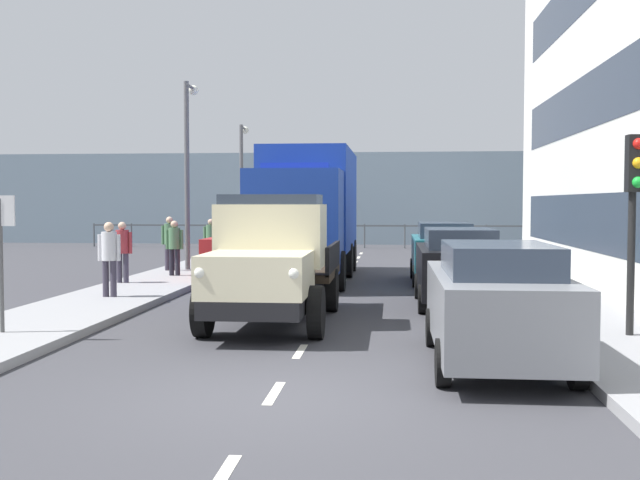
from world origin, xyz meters
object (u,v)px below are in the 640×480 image
Objects in this scene: truck_vintage_cream at (271,262)px; lorry_cargo_blue at (307,210)px; car_black_kerbside_1 at (458,266)px; pedestrian_by_lamp at (109,253)px; pedestrian_in_dark_coat at (211,238)px; car_red_oppositeside_0 at (247,250)px; street_sign at (1,239)px; lamp_post_far at (242,175)px; car_teal_kerbside_2 at (444,252)px; lamp_post_promenade at (188,157)px; pedestrian_couple_b at (174,243)px; pedestrian_near_railing at (170,239)px; car_grey_kerbside_near at (496,302)px; pedestrian_with_bag at (122,247)px; traffic_light_near at (635,191)px.

lorry_cargo_blue is at bearing -88.14° from truck_vintage_cream.
pedestrian_by_lamp is at bearing 1.86° from car_black_kerbside_1.
car_red_oppositeside_0 is at bearing 119.17° from pedestrian_in_dark_coat.
street_sign is (4.16, 1.99, 0.50)m from truck_vintage_cream.
lamp_post_far is (4.36, -19.04, 2.33)m from truck_vintage_cream.
lamp_post_promenade is (7.96, -2.14, 2.85)m from car_teal_kerbside_2.
pedestrian_couple_b is 0.95× the size of pedestrian_near_railing.
car_red_oppositeside_0 is (2.02, -8.10, -0.28)m from truck_vintage_cream.
car_grey_kerbside_near is at bearing 123.98° from pedestrian_near_railing.
lamp_post_far is at bearing -63.43° from car_black_kerbside_1.
car_red_oppositeside_0 is 3.97m from pedestrian_in_dark_coat.
lorry_cargo_blue is 5.46m from pedestrian_with_bag.
pedestrian_near_railing reaches higher than pedestrian_couple_b.
truck_vintage_cream reaches higher than pedestrian_by_lamp.
street_sign is at bearing 89.70° from pedestrian_couple_b.
truck_vintage_cream is 8.77m from pedestrian_couple_b.
car_red_oppositeside_0 is 2.59× the size of pedestrian_near_railing.
lorry_cargo_blue is 4.68m from pedestrian_near_railing.
lamp_post_promenade reaches higher than car_grey_kerbside_near.
pedestrian_by_lamp is 4.76m from street_sign.
pedestrian_by_lamp is at bearing 90.73° from lamp_post_far.
car_black_kerbside_1 is 9.01m from pedestrian_with_bag.
pedestrian_by_lamp reaches higher than pedestrian_couple_b.
truck_vintage_cream is 3.59× the size of pedestrian_in_dark_coat.
lorry_cargo_blue is at bearing -171.23° from car_red_oppositeside_0.
car_red_oppositeside_0 is 12.54m from traffic_light_near.
car_black_kerbside_1 is 0.72× the size of lamp_post_far.
lamp_post_far is at bearing -86.92° from pedestrian_in_dark_coat.
pedestrian_in_dark_coat is (3.95, -11.56, -0.11)m from truck_vintage_cream.
lamp_post_promenade is at bearing -21.91° from lorry_cargo_blue.
car_black_kerbside_1 is at bearing 162.63° from pedestrian_with_bag.
truck_vintage_cream is 19.67m from lamp_post_far.
car_black_kerbside_1 is at bearing 138.09° from car_red_oppositeside_0.
pedestrian_by_lamp is at bearing 95.09° from pedestrian_near_railing.
truck_vintage_cream reaches higher than street_sign.
pedestrian_in_dark_coat is at bearing -99.31° from pedestrian_with_bag.
lamp_post_promenade is (0.14, -7.25, 2.60)m from pedestrian_by_lamp.
car_red_oppositeside_0 is 1.95× the size of street_sign.
lorry_cargo_blue is 4.85× the size of pedestrian_near_railing.
pedestrian_couple_b is 13.73m from traffic_light_near.
car_teal_kerbside_2 is at bearing 169.65° from pedestrian_near_railing.
pedestrian_near_railing is at bearing -63.18° from truck_vintage_cream.
street_sign is at bearing 25.57° from truck_vintage_cream.
lorry_cargo_blue is 2.10× the size of car_teal_kerbside_2.
car_grey_kerbside_near is 0.72× the size of lamp_post_promenade.
lamp_post_far is at bearing -70.07° from car_grey_kerbside_near.
lorry_cargo_blue is at bearing 110.94° from lamp_post_far.
truck_vintage_cream reaches higher than car_teal_kerbside_2.
pedestrian_near_railing is at bearing -25.14° from car_red_oppositeside_0.
pedestrian_with_bag is 2.23m from pedestrian_couple_b.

